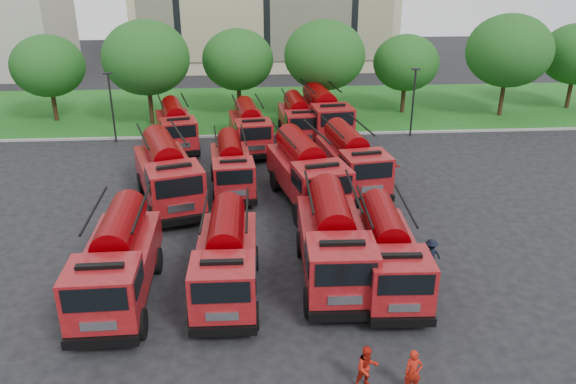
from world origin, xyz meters
name	(u,v)px	position (x,y,z in m)	size (l,w,h in m)	color
ground	(256,252)	(0.00, 0.00, 0.00)	(140.00, 140.00, 0.00)	black
lawn	(251,108)	(0.00, 26.00, 0.06)	(70.00, 16.00, 0.12)	#164F15
curb	(252,135)	(0.00, 17.90, 0.07)	(70.00, 0.30, 0.14)	gray
tree_1	(48,66)	(-16.00, 23.00, 4.55)	(5.71, 5.71, 6.98)	#382314
tree_2	(146,58)	(-8.00, 21.50, 5.35)	(6.72, 6.72, 8.22)	#382314
tree_3	(238,60)	(-1.00, 24.00, 4.68)	(5.88, 5.88, 7.19)	#382314
tree_4	(325,55)	(6.00, 22.50, 5.22)	(6.55, 6.55, 8.01)	#382314
tree_5	(406,63)	(13.00, 23.50, 4.35)	(5.46, 5.46, 6.68)	#382314
tree_6	(509,51)	(21.00, 22.00, 5.49)	(6.89, 6.89, 8.42)	#382314
lamp_post_0	(111,103)	(-10.00, 17.20, 2.90)	(0.60, 0.25, 5.11)	black
lamp_post_1	(413,98)	(12.00, 17.20, 2.90)	(0.60, 0.25, 5.11)	black
fire_truck_0	(118,261)	(-5.49, -3.30, 1.69)	(2.82, 7.43, 3.36)	black
fire_truck_1	(226,258)	(-1.23, -3.16, 1.59)	(2.64, 6.96, 3.15)	black
fire_truck_2	(333,241)	(3.23, -2.32, 1.74)	(2.95, 7.66, 3.46)	black
fire_truck_3	(387,252)	(5.35, -3.13, 1.57)	(2.75, 6.94, 3.12)	black
fire_truck_4	(167,173)	(-4.72, 5.98, 1.79)	(4.81, 8.25, 3.56)	black
fire_truck_5	(232,166)	(-1.26, 7.63, 1.49)	(2.80, 6.66, 2.96)	black
fire_truck_6	(306,172)	(2.88, 5.64, 1.79)	(4.21, 8.17, 3.55)	black
fire_truck_7	(351,159)	(5.76, 7.77, 1.67)	(3.54, 7.58, 3.32)	black
fire_truck_8	(176,126)	(-5.38, 15.80, 1.54)	(3.73, 7.08, 3.07)	black
fire_truck_9	(250,127)	(-0.17, 15.03, 1.56)	(3.16, 7.05, 3.10)	black
fire_truck_10	(298,119)	(3.40, 17.13, 1.53)	(2.77, 6.81, 3.04)	black
fire_truck_11	(323,114)	(5.32, 17.39, 1.79)	(3.63, 8.10, 3.57)	black
firefighter_2	(417,282)	(6.77, -2.99, 0.00)	(1.02, 0.58, 1.74)	#A7180C
firefighter_3	(429,270)	(7.55, -2.12, 0.00)	(0.99, 0.51, 1.53)	black
firefighter_4	(210,245)	(-2.21, 0.87, 0.00)	(0.78, 0.51, 1.59)	black
firefighter_5	(384,181)	(7.94, 8.33, 0.00)	(1.75, 0.76, 1.89)	#A7180C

